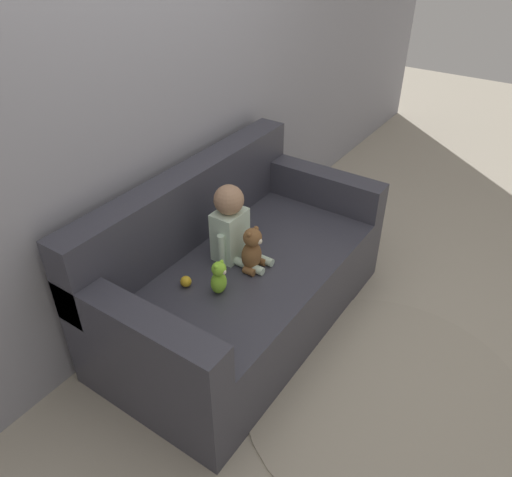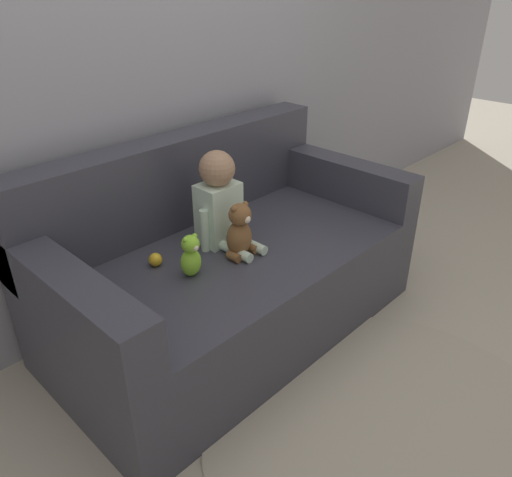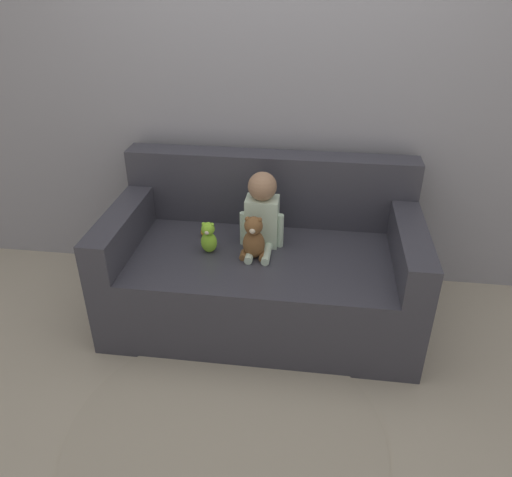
{
  "view_description": "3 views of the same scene",
  "coord_description": "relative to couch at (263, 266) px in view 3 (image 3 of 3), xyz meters",
  "views": [
    {
      "loc": [
        -1.85,
        -1.34,
        2.19
      ],
      "look_at": [
        0.13,
        0.01,
        0.54
      ],
      "focal_mm": 35.0,
      "sensor_mm": 36.0,
      "label": 1
    },
    {
      "loc": [
        -1.42,
        -1.52,
        1.63
      ],
      "look_at": [
        0.01,
        -0.13,
        0.56
      ],
      "focal_mm": 35.0,
      "sensor_mm": 36.0,
      "label": 2
    },
    {
      "loc": [
        0.3,
        -2.49,
        1.98
      ],
      "look_at": [
        -0.04,
        -0.02,
        0.56
      ],
      "focal_mm": 35.0,
      "sensor_mm": 36.0,
      "label": 3
    }
  ],
  "objects": [
    {
      "name": "toy_ball",
      "position": [
        -0.37,
        0.06,
        0.18
      ],
      "size": [
        0.06,
        0.06,
        0.06
      ],
      "color": "gold",
      "rests_on": "couch"
    },
    {
      "name": "teddy_bear_brown",
      "position": [
        -0.04,
        -0.14,
        0.27
      ],
      "size": [
        0.15,
        0.12,
        0.26
      ],
      "color": "brown",
      "rests_on": "couch"
    },
    {
      "name": "ground_plane",
      "position": [
        0.0,
        -0.06,
        -0.33
      ],
      "size": [
        12.0,
        12.0,
        0.0
      ],
      "primitive_type": "plane",
      "color": "#B7AD99"
    },
    {
      "name": "couch",
      "position": [
        0.0,
        0.0,
        0.0
      ],
      "size": [
        1.8,
        0.96,
        0.93
      ],
      "color": "#383842",
      "rests_on": "ground_plane"
    },
    {
      "name": "person_baby",
      "position": [
        -0.01,
        0.02,
        0.36
      ],
      "size": [
        0.26,
        0.34,
        0.45
      ],
      "color": "silver",
      "rests_on": "couch"
    },
    {
      "name": "plush_toy_side",
      "position": [
        -0.31,
        -0.11,
        0.24
      ],
      "size": [
        0.09,
        0.09,
        0.19
      ],
      "color": "#8CD133",
      "rests_on": "couch"
    },
    {
      "name": "wall_back",
      "position": [
        0.0,
        0.51,
        0.97
      ],
      "size": [
        8.0,
        0.05,
        2.6
      ],
      "color": "#93939E",
      "rests_on": "ground_plane"
    },
    {
      "name": "floor_rug",
      "position": [
        -0.05,
        -1.0,
        -0.32
      ],
      "size": [
        1.51,
        1.51,
        0.01
      ],
      "color": "#B2A893",
      "rests_on": "ground_plane"
    }
  ]
}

